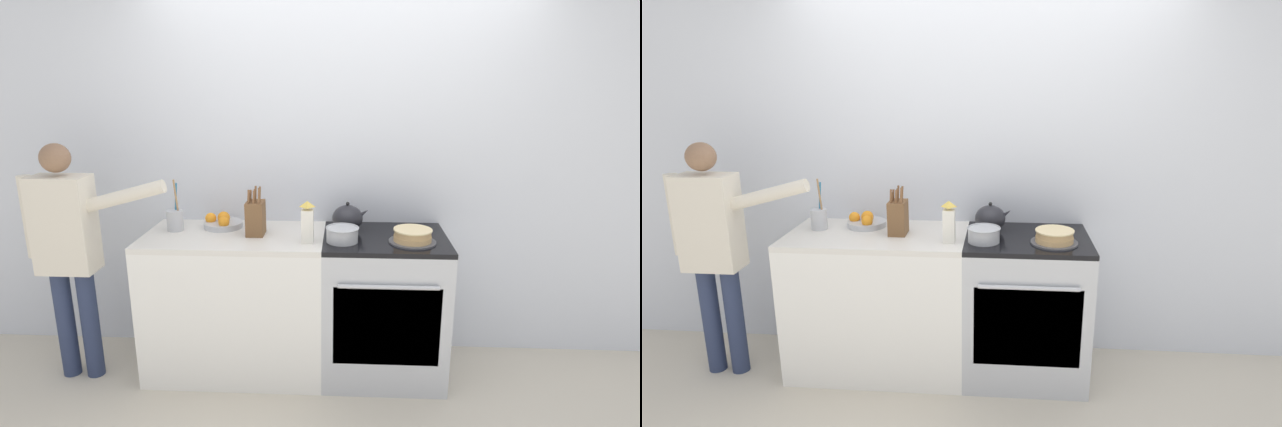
% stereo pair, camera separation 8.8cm
% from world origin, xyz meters
% --- Properties ---
extents(ground_plane, '(16.00, 16.00, 0.00)m').
position_xyz_m(ground_plane, '(0.00, 0.00, 0.00)').
color(ground_plane, beige).
extents(wall_back, '(8.00, 0.04, 2.60)m').
position_xyz_m(wall_back, '(0.00, 0.65, 1.30)').
color(wall_back, silver).
rests_on(wall_back, ground_plane).
extents(counter_cabinet, '(1.13, 0.63, 0.93)m').
position_xyz_m(counter_cabinet, '(-0.66, 0.32, 0.46)').
color(counter_cabinet, white).
rests_on(counter_cabinet, ground_plane).
extents(stove_range, '(0.76, 0.66, 0.93)m').
position_xyz_m(stove_range, '(0.28, 0.31, 0.46)').
color(stove_range, '#B7BABF').
rests_on(stove_range, ground_plane).
extents(layer_cake, '(0.28, 0.28, 0.08)m').
position_xyz_m(layer_cake, '(0.44, 0.21, 0.97)').
color(layer_cake, '#4C4C51').
rests_on(layer_cake, stove_range).
extents(tea_kettle, '(0.24, 0.20, 0.19)m').
position_xyz_m(tea_kettle, '(0.05, 0.43, 1.01)').
color(tea_kettle, '#232328').
rests_on(tea_kettle, stove_range).
extents(mixing_bowl, '(0.20, 0.20, 0.09)m').
position_xyz_m(mixing_bowl, '(0.02, 0.20, 0.97)').
color(mixing_bowl, '#B7BABF').
rests_on(mixing_bowl, stove_range).
extents(knife_block, '(0.11, 0.15, 0.31)m').
position_xyz_m(knife_block, '(-0.53, 0.32, 1.04)').
color(knife_block, brown).
rests_on(knife_block, counter_cabinet).
extents(utensil_crock, '(0.10, 0.10, 0.34)m').
position_xyz_m(utensil_crock, '(-1.06, 0.38, 1.00)').
color(utensil_crock, '#B7BABF').
rests_on(utensil_crock, counter_cabinet).
extents(fruit_bowl, '(0.25, 0.25, 0.10)m').
position_xyz_m(fruit_bowl, '(-0.77, 0.46, 0.96)').
color(fruit_bowl, '#B7BABF').
rests_on(fruit_bowl, counter_cabinet).
extents(milk_carton, '(0.07, 0.07, 0.25)m').
position_xyz_m(milk_carton, '(-0.19, 0.18, 1.05)').
color(milk_carton, white).
rests_on(milk_carton, counter_cabinet).
extents(person_baker, '(0.89, 0.20, 1.51)m').
position_xyz_m(person_baker, '(-1.66, 0.16, 0.90)').
color(person_baker, '#283351').
rests_on(person_baker, ground_plane).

